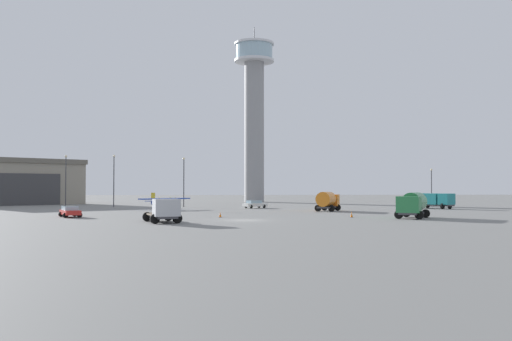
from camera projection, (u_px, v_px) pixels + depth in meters
name	position (u px, v px, depth m)	size (l,w,h in m)	color
ground_plane	(244.00, 220.00, 62.04)	(400.00, 400.00, 0.00)	slate
control_tower	(254.00, 105.00, 139.13)	(9.92, 9.92, 43.80)	gray
hangar	(10.00, 182.00, 119.78)	(33.07, 32.06, 9.60)	gray
airplane_blue	(164.00, 202.00, 90.89)	(8.03, 7.33, 2.76)	#2847A8
truck_flatbed_silver	(164.00, 211.00, 57.53)	(4.47, 7.05, 2.49)	#38383D
truck_box_teal	(434.00, 200.00, 95.47)	(5.94, 6.80, 2.61)	#38383D
truck_fuel_tanker_orange	(327.00, 200.00, 85.58)	(4.65, 6.12, 2.97)	#38383D
truck_fuel_tanker_green	(413.00, 204.00, 66.37)	(5.47, 6.81, 3.04)	#38383D
car_red	(70.00, 211.00, 68.30)	(3.44, 4.71, 1.37)	red
car_white	(255.00, 204.00, 97.55)	(4.54, 3.69, 1.37)	white
light_post_west	(431.00, 183.00, 116.05)	(0.44, 0.44, 7.55)	#38383D
light_post_east	(184.00, 178.00, 104.27)	(0.44, 0.44, 9.27)	#38383D
light_post_north	(114.00, 176.00, 103.08)	(0.44, 0.44, 9.69)	#38383D
light_post_centre	(66.00, 176.00, 105.31)	(0.44, 0.44, 9.76)	#38383D
traffic_cone_near_left	(220.00, 215.00, 68.12)	(0.36, 0.36, 0.67)	black
traffic_cone_near_right	(352.00, 214.00, 68.00)	(0.36, 0.36, 0.74)	black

